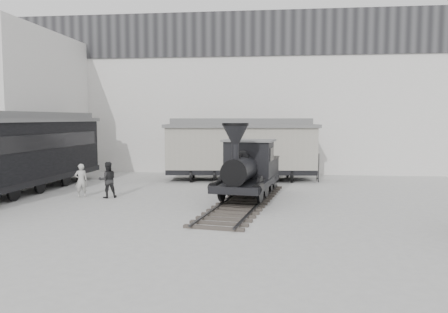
# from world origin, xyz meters

# --- Properties ---
(ground) EXTENTS (90.00, 90.00, 0.00)m
(ground) POSITION_xyz_m (0.00, 0.00, 0.00)
(ground) COLOR #9E9E9B
(north_wall) EXTENTS (34.00, 2.51, 11.00)m
(north_wall) POSITION_xyz_m (0.00, 14.98, 5.55)
(north_wall) COLOR silver
(north_wall) RESTS_ON ground
(west_pavilion) EXTENTS (7.00, 12.11, 9.00)m
(west_pavilion) POSITION_xyz_m (-14.50, 9.96, 4.49)
(west_pavilion) COLOR silver
(west_pavilion) RESTS_ON ground
(locomotive) EXTENTS (3.65, 10.21, 3.53)m
(locomotive) POSITION_xyz_m (0.92, 3.90, 1.30)
(locomotive) COLOR #322E2A
(locomotive) RESTS_ON ground
(boxcar) EXTENTS (9.54, 3.78, 3.81)m
(boxcar) POSITION_xyz_m (0.12, 10.63, 2.00)
(boxcar) COLOR black
(boxcar) RESTS_ON ground
(passenger_coach) EXTENTS (3.86, 14.49, 3.84)m
(passenger_coach) POSITION_xyz_m (-10.82, 4.16, 2.12)
(passenger_coach) COLOR black
(passenger_coach) RESTS_ON ground
(visitor_a) EXTENTS (0.71, 0.64, 1.63)m
(visitor_a) POSITION_xyz_m (-7.14, 3.89, 0.82)
(visitor_a) COLOR #BAB9B3
(visitor_a) RESTS_ON ground
(visitor_b) EXTENTS (1.06, 0.99, 1.74)m
(visitor_b) POSITION_xyz_m (-5.79, 3.87, 0.87)
(visitor_b) COLOR black
(visitor_b) RESTS_ON ground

